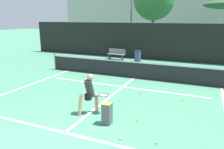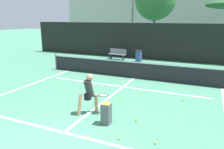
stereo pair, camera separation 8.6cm
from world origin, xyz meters
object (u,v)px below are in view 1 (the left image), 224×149
object	(u,v)px
player_practicing	(90,92)
trash_bin	(138,56)
parked_car	(187,50)
ball_hopper	(107,113)
courtside_bench	(116,54)

from	to	relation	value
player_practicing	trash_bin	distance (m)	9.84
trash_bin	parked_car	world-z (taller)	parked_car
trash_bin	parked_car	distance (m)	5.12
ball_hopper	parked_car	size ratio (longest dim) A/B	0.16
ball_hopper	courtside_bench	bearing A→B (deg)	110.91
trash_bin	courtside_bench	bearing A→B (deg)	169.99
courtside_bench	ball_hopper	bearing A→B (deg)	-62.90
player_practicing	ball_hopper	bearing A→B (deg)	-78.68
parked_car	player_practicing	bearing A→B (deg)	-98.48
courtside_bench	player_practicing	bearing A→B (deg)	-66.52
player_practicing	parked_car	bearing A→B (deg)	31.26
ball_hopper	parked_car	world-z (taller)	parked_car
courtside_bench	parked_car	world-z (taller)	parked_car
ball_hopper	trash_bin	distance (m)	10.47
ball_hopper	trash_bin	xyz separation A→B (m)	(-2.12, 10.25, 0.08)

